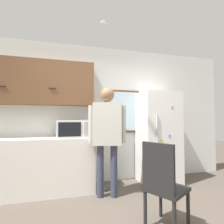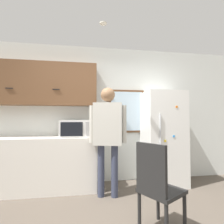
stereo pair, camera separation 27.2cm
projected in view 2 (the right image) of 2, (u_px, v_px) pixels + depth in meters
The scene contains 9 objects.
back_wall at pixel (95, 113), 3.53m from camera, with size 6.00×0.06×2.70m.
counter at pixel (32, 164), 3.01m from camera, with size 2.21×0.58×0.92m.
upper_cabinets at pixel (36, 84), 3.20m from camera, with size 2.21×0.33×0.78m.
microwave at pixel (75, 128), 3.11m from camera, with size 0.52×0.42×0.30m.
person at pixel (108, 129), 2.82m from camera, with size 0.59×0.32×1.75m.
refrigerator at pixel (163, 138), 3.36m from camera, with size 0.73×0.65×1.76m.
chair at pixel (157, 184), 1.88m from camera, with size 0.56×0.56×0.98m.
window at pixel (126, 111), 3.59m from camera, with size 0.73×0.05×0.87m.
ceiling_light at pixel (103, 23), 2.63m from camera, with size 0.11×0.11×0.01m.
Camera 2 is at (-0.20, -1.69, 1.23)m, focal length 28.00 mm.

